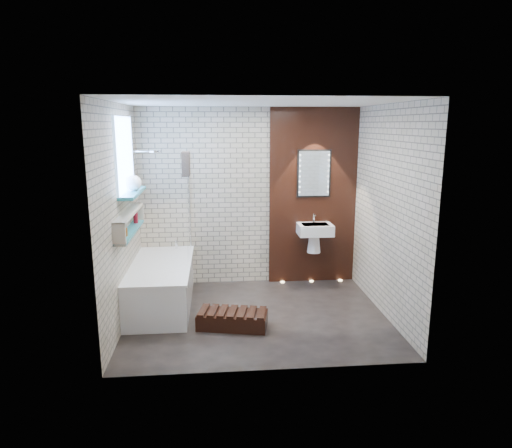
{
  "coord_description": "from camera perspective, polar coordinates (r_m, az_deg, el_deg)",
  "views": [
    {
      "loc": [
        -0.5,
        -5.34,
        2.36
      ],
      "look_at": [
        0.0,
        0.15,
        1.15
      ],
      "focal_mm": 32.07,
      "sensor_mm": 36.0,
      "label": 1
    }
  ],
  "objects": [
    {
      "name": "walnut_step",
      "position": [
        5.53,
        -2.95,
        -11.86
      ],
      "size": [
        0.87,
        0.52,
        0.18
      ],
      "primitive_type": "cube",
      "rotation": [
        0.0,
        0.0,
        -0.2
      ],
      "color": "black",
      "rests_on": "ground"
    },
    {
      "name": "display_niche",
      "position": [
        5.71,
        -15.48,
        0.19
      ],
      "size": [
        0.14,
        1.3,
        0.26
      ],
      "color": "teal",
      "rests_on": "room_shell"
    },
    {
      "name": "sill_vases",
      "position": [
        5.87,
        -15.03,
        4.97
      ],
      "size": [
        0.19,
        0.19,
        0.19
      ],
      "color": "white",
      "rests_on": "clerestory_window"
    },
    {
      "name": "bath_screen",
      "position": [
        6.34,
        -8.48,
        2.43
      ],
      "size": [
        0.01,
        0.78,
        1.4
      ],
      "primitive_type": "cube",
      "color": "white",
      "rests_on": "bathtub"
    },
    {
      "name": "shower_head",
      "position": [
        6.35,
        -12.57,
        8.84
      ],
      "size": [
        0.18,
        0.18,
        0.02
      ],
      "primitive_type": "cylinder",
      "color": "silver",
      "rests_on": "room_shell"
    },
    {
      "name": "led_mirror",
      "position": [
        6.77,
        7.25,
        6.26
      ],
      "size": [
        0.5,
        0.02,
        0.7
      ],
      "color": "black",
      "rests_on": "walnut_panel"
    },
    {
      "name": "bathtub",
      "position": [
        6.19,
        -11.71,
        -7.41
      ],
      "size": [
        0.79,
        1.74,
        0.7
      ],
      "color": "white",
      "rests_on": "ground"
    },
    {
      "name": "floor_uplights",
      "position": [
        7.1,
        6.94,
        -7.08
      ],
      "size": [
        0.96,
        0.06,
        0.01
      ],
      "color": "#FFD899",
      "rests_on": "ground"
    },
    {
      "name": "ground",
      "position": [
        5.86,
        0.13,
        -11.37
      ],
      "size": [
        3.2,
        3.2,
        0.0
      ],
      "primitive_type": "plane",
      "color": "black",
      "rests_on": "ground"
    },
    {
      "name": "clerestory_window",
      "position": [
        5.81,
        -15.92,
        7.38
      ],
      "size": [
        0.18,
        1.0,
        0.94
      ],
      "color": "#7FADE0",
      "rests_on": "room_shell"
    },
    {
      "name": "room_shell",
      "position": [
        5.47,
        0.14,
        1.2
      ],
      "size": [
        3.24,
        3.2,
        2.6
      ],
      "color": "tan",
      "rests_on": "ground"
    },
    {
      "name": "niche_bottles",
      "position": [
        5.9,
        -15.15,
        0.23
      ],
      "size": [
        0.06,
        0.77,
        0.14
      ],
      "color": "#974E17",
      "rests_on": "display_niche"
    },
    {
      "name": "towel",
      "position": [
        6.07,
        -8.75,
        7.41
      ],
      "size": [
        0.09,
        0.24,
        0.32
      ],
      "primitive_type": "cube",
      "color": "black",
      "rests_on": "bath_screen"
    },
    {
      "name": "walnut_panel",
      "position": [
        6.85,
        7.1,
        3.38
      ],
      "size": [
        1.3,
        0.06,
        2.6
      ],
      "primitive_type": "cube",
      "color": "black",
      "rests_on": "ground"
    },
    {
      "name": "washbasin",
      "position": [
        6.76,
        7.33,
        -1.16
      ],
      "size": [
        0.5,
        0.36,
        0.58
      ],
      "color": "white",
      "rests_on": "walnut_panel"
    }
  ]
}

